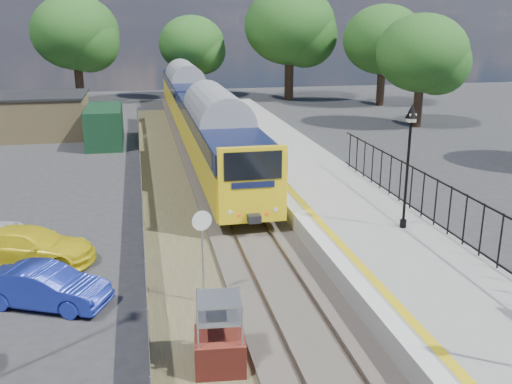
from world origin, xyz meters
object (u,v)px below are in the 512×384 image
object	(u,v)px
victorian_lamp_north	(410,138)
car_blue	(45,287)
car_yellow	(32,246)
brick_plinth	(220,335)
train	(197,107)
speed_sign	(202,241)

from	to	relation	value
victorian_lamp_north	car_blue	size ratio (longest dim) A/B	1.20
victorian_lamp_north	car_yellow	bearing A→B (deg)	173.74
victorian_lamp_north	brick_plinth	distance (m)	10.54
train	speed_sign	world-z (taller)	train
speed_sign	car_blue	size ratio (longest dim) A/B	0.79
train	victorian_lamp_north	bearing A→B (deg)	-76.75
speed_sign	car_blue	bearing A→B (deg)	155.75
brick_plinth	speed_sign	bearing A→B (deg)	90.00
brick_plinth	car_yellow	world-z (taller)	brick_plinth
brick_plinth	speed_sign	xyz separation A→B (m)	(0.00, 3.43, 1.13)
brick_plinth	speed_sign	world-z (taller)	speed_sign
victorian_lamp_north	brick_plinth	xyz separation A→B (m)	(-7.80, -6.25, -3.35)
speed_sign	car_yellow	bearing A→B (deg)	128.79
brick_plinth	car_blue	bearing A→B (deg)	137.40
speed_sign	car_yellow	xyz separation A→B (m)	(-5.61, 4.29, -1.43)
car_blue	car_yellow	world-z (taller)	car_yellow
train	car_yellow	xyz separation A→B (m)	(-8.11, -21.04, -1.69)
victorian_lamp_north	train	bearing A→B (deg)	103.25
brick_plinth	car_blue	size ratio (longest dim) A/B	0.52
car_yellow	car_blue	bearing A→B (deg)	-147.75
brick_plinth	speed_sign	distance (m)	3.62
car_blue	brick_plinth	bearing A→B (deg)	-108.65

